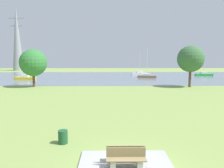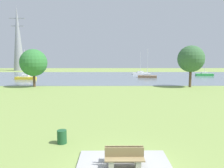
{
  "view_description": "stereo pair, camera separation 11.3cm",
  "coord_description": "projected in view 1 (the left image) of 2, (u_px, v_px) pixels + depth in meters",
  "views": [
    {
      "loc": [
        -0.76,
        -9.67,
        5.04
      ],
      "look_at": [
        -0.4,
        18.81,
        1.68
      ],
      "focal_mm": 35.12,
      "sensor_mm": 36.0,
      "label": 1
    },
    {
      "loc": [
        -0.65,
        -9.67,
        5.04
      ],
      "look_at": [
        -0.4,
        18.81,
        1.68
      ],
      "focal_mm": 35.12,
      "sensor_mm": 36.0,
      "label": 2
    }
  ],
  "objects": [
    {
      "name": "tree_mid_shore",
      "position": [
        33.0,
        63.0,
        38.2
      ],
      "size": [
        4.72,
        4.72,
        6.63
      ],
      "color": "brown",
      "rests_on": "ground"
    },
    {
      "name": "electricity_pylon",
      "position": [
        17.0,
        38.0,
        89.11
      ],
      "size": [
        6.4,
        4.4,
        26.3
      ],
      "color": "gray",
      "rests_on": "ground"
    },
    {
      "name": "sailboat_brown",
      "position": [
        147.0,
        76.0,
        56.48
      ],
      "size": [
        5.0,
        2.39,
        7.48
      ],
      "color": "brown",
      "rests_on": "water_surface"
    },
    {
      "name": "sailboat_white",
      "position": [
        140.0,
        73.0,
        66.17
      ],
      "size": [
        4.83,
        1.59,
        7.07
      ],
      "color": "white",
      "rests_on": "water_surface"
    },
    {
      "name": "ground_plane",
      "position": [
        114.0,
        93.0,
        32.05
      ],
      "size": [
        160.0,
        160.0,
        0.0
      ],
      "primitive_type": "plane",
      "color": "#7F994C"
    },
    {
      "name": "bench_facing_water",
      "position": [
        125.0,
        155.0,
        10.41
      ],
      "size": [
        1.8,
        0.48,
        0.89
      ],
      "color": "#9EA281",
      "rests_on": "concrete_pad"
    },
    {
      "name": "tree_west_far",
      "position": [
        191.0,
        59.0,
        37.92
      ],
      "size": [
        4.61,
        4.61,
        7.24
      ],
      "color": "brown",
      "rests_on": "ground"
    },
    {
      "name": "concrete_pad",
      "position": [
        126.0,
        166.0,
        10.19
      ],
      "size": [
        4.4,
        3.2,
        0.1
      ],
      "primitive_type": "cube",
      "color": "#A0A0A0",
      "rests_on": "ground"
    },
    {
      "name": "litter_bin",
      "position": [
        63.0,
        137.0,
        12.97
      ],
      "size": [
        0.56,
        0.56,
        0.8
      ],
      "primitive_type": "cylinder",
      "color": "#1E512D",
      "rests_on": "ground"
    },
    {
      "name": "sailboat_yellow",
      "position": [
        25.0,
        78.0,
        51.89
      ],
      "size": [
        4.92,
        1.95,
        7.07
      ],
      "color": "yellow",
      "rests_on": "water_surface"
    },
    {
      "name": "sailboat_green",
      "position": [
        204.0,
        74.0,
        62.94
      ],
      "size": [
        4.94,
        2.06,
        5.28
      ],
      "color": "green",
      "rests_on": "water_surface"
    },
    {
      "name": "bench_facing_inland",
      "position": [
        126.0,
        160.0,
        9.88
      ],
      "size": [
        1.8,
        0.48,
        0.89
      ],
      "color": "#9EA281",
      "rests_on": "concrete_pad"
    },
    {
      "name": "water_surface",
      "position": [
        112.0,
        77.0,
        59.85
      ],
      "size": [
        140.0,
        40.0,
        0.02
      ],
      "primitive_type": "cube",
      "color": "slate",
      "rests_on": "ground"
    }
  ]
}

